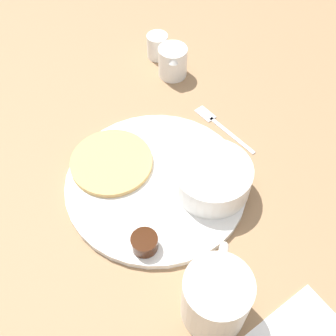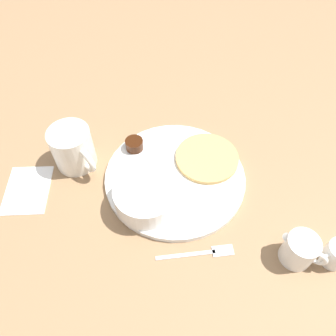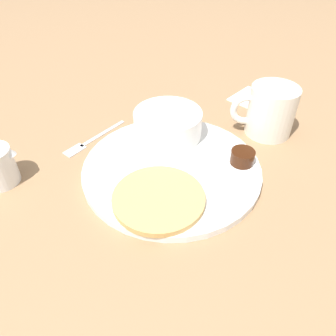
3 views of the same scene
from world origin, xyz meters
name	(u,v)px [view 3 (image 3 of 3)]	position (x,y,z in m)	size (l,w,h in m)	color
ground_plane	(172,171)	(0.00, 0.00, 0.00)	(4.00, 4.00, 0.00)	#93704C
plate	(172,168)	(0.00, 0.00, 0.01)	(0.29, 0.29, 0.01)	white
pancake_stack	(159,198)	(0.06, -0.06, 0.02)	(0.13, 0.13, 0.01)	tan
bowl	(168,123)	(-0.08, 0.04, 0.04)	(0.12, 0.12, 0.05)	white
syrup_cup	(242,157)	(0.05, 0.10, 0.02)	(0.04, 0.04, 0.02)	#38190A
butter_ramekin	(176,120)	(-0.09, 0.06, 0.03)	(0.05, 0.05, 0.05)	white
coffee_mug	(270,111)	(-0.01, 0.21, 0.05)	(0.09, 0.11, 0.09)	silver
fork	(89,141)	(-0.14, -0.09, 0.00)	(0.06, 0.13, 0.00)	silver
napkin	(260,101)	(-0.10, 0.28, 0.00)	(0.14, 0.12, 0.00)	white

